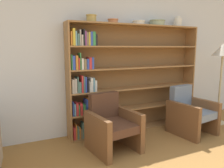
{
  "coord_description": "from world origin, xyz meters",
  "views": [
    {
      "loc": [
        -1.77,
        -0.96,
        1.52
      ],
      "look_at": [
        -0.32,
        2.15,
        0.95
      ],
      "focal_mm": 35.0,
      "sensor_mm": 36.0,
      "label": 1
    }
  ],
  "objects_px": {
    "bowl_olive": "(113,21)",
    "floor_lamp": "(223,54)",
    "bowl_slate": "(157,22)",
    "bowl_terracotta": "(91,18)",
    "armchair_leather": "(112,126)",
    "bowl_copper": "(139,22)",
    "vase_tall": "(178,22)",
    "bookshelf": "(125,79)",
    "armchair_cushioned": "(190,113)"
  },
  "relations": [
    {
      "from": "bowl_olive",
      "to": "floor_lamp",
      "type": "bearing_deg",
      "value": -12.13
    },
    {
      "from": "bowl_slate",
      "to": "floor_lamp",
      "type": "relative_size",
      "value": 0.18
    },
    {
      "from": "bowl_terracotta",
      "to": "armchair_leather",
      "type": "height_order",
      "value": "bowl_terracotta"
    },
    {
      "from": "bowl_terracotta",
      "to": "bowl_copper",
      "type": "distance_m",
      "value": 0.89
    },
    {
      "from": "vase_tall",
      "to": "bookshelf",
      "type": "bearing_deg",
      "value": 178.86
    },
    {
      "from": "armchair_leather",
      "to": "floor_lamp",
      "type": "xyz_separation_m",
      "value": [
        2.46,
        0.15,
        1.02
      ]
    },
    {
      "from": "armchair_cushioned",
      "to": "floor_lamp",
      "type": "bearing_deg",
      "value": -179.01
    },
    {
      "from": "bowl_terracotta",
      "to": "bowl_olive",
      "type": "distance_m",
      "value": 0.39
    },
    {
      "from": "bookshelf",
      "to": "bowl_terracotta",
      "type": "xyz_separation_m",
      "value": [
        -0.65,
        -0.02,
        1.03
      ]
    },
    {
      "from": "armchair_cushioned",
      "to": "armchair_leather",
      "type": "bearing_deg",
      "value": -8.42
    },
    {
      "from": "armchair_cushioned",
      "to": "bookshelf",
      "type": "bearing_deg",
      "value": -41.06
    },
    {
      "from": "armchair_leather",
      "to": "armchair_cushioned",
      "type": "distance_m",
      "value": 1.56
    },
    {
      "from": "bowl_terracotta",
      "to": "armchair_cushioned",
      "type": "xyz_separation_m",
      "value": [
        1.64,
        -0.61,
        -1.62
      ]
    },
    {
      "from": "bookshelf",
      "to": "bowl_olive",
      "type": "distance_m",
      "value": 1.04
    },
    {
      "from": "bookshelf",
      "to": "vase_tall",
      "type": "height_order",
      "value": "vase_tall"
    },
    {
      "from": "vase_tall",
      "to": "armchair_cushioned",
      "type": "xyz_separation_m",
      "value": [
        -0.15,
        -0.61,
        -1.64
      ]
    },
    {
      "from": "vase_tall",
      "to": "floor_lamp",
      "type": "xyz_separation_m",
      "value": [
        0.75,
        -0.46,
        -0.62
      ]
    },
    {
      "from": "bookshelf",
      "to": "bowl_copper",
      "type": "height_order",
      "value": "bowl_copper"
    },
    {
      "from": "bowl_slate",
      "to": "armchair_leather",
      "type": "distance_m",
      "value": 2.11
    },
    {
      "from": "armchair_leather",
      "to": "bowl_olive",
      "type": "bearing_deg",
      "value": -124.74
    },
    {
      "from": "bookshelf",
      "to": "armchair_cushioned",
      "type": "height_order",
      "value": "bookshelf"
    },
    {
      "from": "vase_tall",
      "to": "floor_lamp",
      "type": "bearing_deg",
      "value": -31.61
    },
    {
      "from": "bowl_copper",
      "to": "armchair_leather",
      "type": "relative_size",
      "value": 0.28
    },
    {
      "from": "bowl_copper",
      "to": "bowl_slate",
      "type": "relative_size",
      "value": 0.77
    },
    {
      "from": "bookshelf",
      "to": "bowl_olive",
      "type": "bearing_deg",
      "value": -175.0
    },
    {
      "from": "bowl_terracotta",
      "to": "bowl_copper",
      "type": "height_order",
      "value": "bowl_terracotta"
    },
    {
      "from": "bowl_slate",
      "to": "armchair_cushioned",
      "type": "bearing_deg",
      "value": -60.8
    },
    {
      "from": "bookshelf",
      "to": "bowl_olive",
      "type": "relative_size",
      "value": 13.91
    },
    {
      "from": "bowl_terracotta",
      "to": "bowl_slate",
      "type": "height_order",
      "value": "bowl_terracotta"
    },
    {
      "from": "armchair_leather",
      "to": "floor_lamp",
      "type": "relative_size",
      "value": 0.52
    },
    {
      "from": "bowl_copper",
      "to": "floor_lamp",
      "type": "relative_size",
      "value": 0.14
    },
    {
      "from": "bowl_copper",
      "to": "bowl_terracotta",
      "type": "bearing_deg",
      "value": -180.0
    },
    {
      "from": "bowl_terracotta",
      "to": "armchair_leather",
      "type": "xyz_separation_m",
      "value": [
        0.08,
        -0.61,
        -1.62
      ]
    },
    {
      "from": "bowl_slate",
      "to": "armchair_leather",
      "type": "height_order",
      "value": "bowl_slate"
    },
    {
      "from": "bowl_olive",
      "to": "bookshelf",
      "type": "bearing_deg",
      "value": 5.0
    },
    {
      "from": "vase_tall",
      "to": "armchair_leather",
      "type": "relative_size",
      "value": 0.24
    },
    {
      "from": "bowl_olive",
      "to": "bowl_slate",
      "type": "xyz_separation_m",
      "value": [
        0.91,
        0.0,
        0.02
      ]
    },
    {
      "from": "bowl_olive",
      "to": "vase_tall",
      "type": "bearing_deg",
      "value": 0.0
    },
    {
      "from": "armchair_leather",
      "to": "armchair_cushioned",
      "type": "bearing_deg",
      "value": 172.0
    },
    {
      "from": "armchair_cushioned",
      "to": "floor_lamp",
      "type": "distance_m",
      "value": 1.37
    },
    {
      "from": "bowl_copper",
      "to": "armchair_cushioned",
      "type": "bearing_deg",
      "value": -39.4
    },
    {
      "from": "bookshelf",
      "to": "armchair_cushioned",
      "type": "xyz_separation_m",
      "value": [
        0.99,
        -0.63,
        -0.6
      ]
    },
    {
      "from": "bowl_slate",
      "to": "armchair_cushioned",
      "type": "distance_m",
      "value": 1.76
    },
    {
      "from": "bowl_slate",
      "to": "armchair_leather",
      "type": "xyz_separation_m",
      "value": [
        -1.22,
        -0.61,
        -1.62
      ]
    },
    {
      "from": "bookshelf",
      "to": "armchair_cushioned",
      "type": "bearing_deg",
      "value": -32.64
    },
    {
      "from": "bowl_slate",
      "to": "bowl_olive",
      "type": "bearing_deg",
      "value": 180.0
    },
    {
      "from": "bookshelf",
      "to": "armchair_leather",
      "type": "height_order",
      "value": "bookshelf"
    },
    {
      "from": "bookshelf",
      "to": "bowl_copper",
      "type": "xyz_separation_m",
      "value": [
        0.25,
        -0.02,
        1.0
      ]
    },
    {
      "from": "armchair_cushioned",
      "to": "vase_tall",
      "type": "bearing_deg",
      "value": -112.22
    },
    {
      "from": "bowl_terracotta",
      "to": "vase_tall",
      "type": "relative_size",
      "value": 0.91
    }
  ]
}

